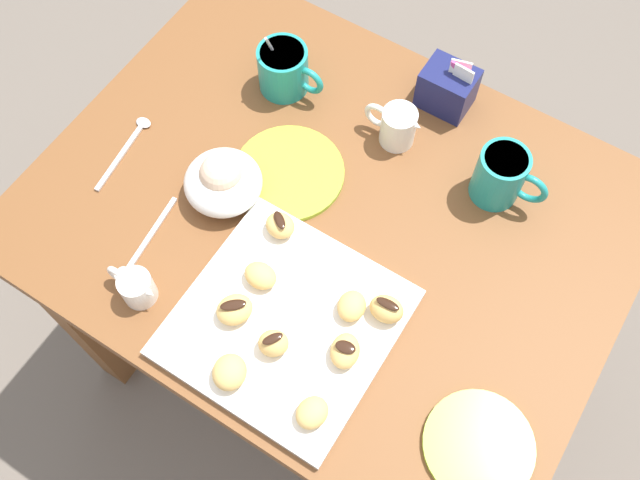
{
  "coord_description": "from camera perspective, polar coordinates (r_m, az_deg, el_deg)",
  "views": [
    {
      "loc": [
        0.28,
        -0.48,
        1.76
      ],
      "look_at": [
        0.02,
        -0.06,
        0.76
      ],
      "focal_mm": 39.63,
      "sensor_mm": 36.0,
      "label": 1
    }
  ],
  "objects": [
    {
      "name": "ice_cream_bowl",
      "position": [
        1.15,
        -7.86,
        4.78
      ],
      "size": [
        0.13,
        0.13,
        0.09
      ],
      "color": "white",
      "rests_on": "dining_table"
    },
    {
      "name": "cream_pitcher_white",
      "position": [
        1.21,
        6.26,
        9.2
      ],
      "size": [
        0.1,
        0.06,
        0.07
      ],
      "color": "white",
      "rests_on": "dining_table"
    },
    {
      "name": "chocolate_drizzle_7",
      "position": [
        1.04,
        -7.03,
        -5.23
      ],
      "size": [
        0.04,
        0.04,
        0.0
      ],
      "primitive_type": "ellipsoid",
      "rotation": [
        0.0,
        0.0,
        3.88
      ],
      "color": "black",
      "rests_on": "beignet_7"
    },
    {
      "name": "beignet_0",
      "position": [
        1.03,
        2.04,
        -8.94
      ],
      "size": [
        0.06,
        0.07,
        0.03
      ],
      "primitive_type": "ellipsoid",
      "rotation": [
        0.0,
        0.0,
        3.49
      ],
      "color": "#E5B260",
      "rests_on": "pastry_plate_square"
    },
    {
      "name": "chocolate_drizzle_0",
      "position": [
        1.01,
        2.07,
        -8.64
      ],
      "size": [
        0.03,
        0.02,
        0.0
      ],
      "primitive_type": "ellipsoid",
      "rotation": [
        0.0,
        0.0,
        3.36
      ],
      "color": "black",
      "rests_on": "beignet_0"
    },
    {
      "name": "beignet_2",
      "position": [
        1.11,
        -3.24,
        1.18
      ],
      "size": [
        0.05,
        0.05,
        0.03
      ],
      "primitive_type": "ellipsoid",
      "rotation": [
        0.0,
        0.0,
        6.1
      ],
      "color": "#E5B260",
      "rests_on": "pastry_plate_square"
    },
    {
      "name": "beignet_3",
      "position": [
        1.05,
        2.57,
        -5.35
      ],
      "size": [
        0.05,
        0.06,
        0.03
      ],
      "primitive_type": "ellipsoid",
      "rotation": [
        0.0,
        0.0,
        3.37
      ],
      "color": "#E5B260",
      "rests_on": "pastry_plate_square"
    },
    {
      "name": "beignet_1",
      "position": [
        1.01,
        -0.64,
        -13.77
      ],
      "size": [
        0.05,
        0.06,
        0.03
      ],
      "primitive_type": "ellipsoid",
      "rotation": [
        0.0,
        0.0,
        1.39
      ],
      "color": "#E5B260",
      "rests_on": "pastry_plate_square"
    },
    {
      "name": "pastry_plate_square",
      "position": [
        1.07,
        -2.75,
        -6.68
      ],
      "size": [
        0.31,
        0.31,
        0.02
      ],
      "primitive_type": "cube",
      "color": "white",
      "rests_on": "dining_table"
    },
    {
      "name": "beignet_5",
      "position": [
        1.08,
        -4.83,
        -2.88
      ],
      "size": [
        0.05,
        0.04,
        0.03
      ],
      "primitive_type": "ellipsoid",
      "rotation": [
        0.0,
        0.0,
        3.1
      ],
      "color": "#E5B260",
      "rests_on": "pastry_plate_square"
    },
    {
      "name": "chocolate_sauce_pitcher",
      "position": [
        1.1,
        -14.62,
        -3.68
      ],
      "size": [
        0.09,
        0.05,
        0.06
      ],
      "color": "white",
      "rests_on": "dining_table"
    },
    {
      "name": "loose_spoon_near_saucer",
      "position": [
        1.16,
        -14.19,
        -0.65
      ],
      "size": [
        0.03,
        0.16,
        0.01
      ],
      "color": "silver",
      "rests_on": "dining_table"
    },
    {
      "name": "saucer_lime_left",
      "position": [
        1.05,
        12.69,
        -15.89
      ],
      "size": [
        0.16,
        0.16,
        0.01
      ],
      "primitive_type": "cylinder",
      "color": "#9EC633",
      "rests_on": "dining_table"
    },
    {
      "name": "chocolate_drizzle_4",
      "position": [
        1.01,
        -3.85,
        -7.95
      ],
      "size": [
        0.03,
        0.03,
        0.0
      ],
      "primitive_type": "ellipsoid",
      "rotation": [
        0.0,
        0.0,
        1.0
      ],
      "color": "black",
      "rests_on": "beignet_4"
    },
    {
      "name": "ground_plane",
      "position": [
        1.84,
        0.51,
        -8.92
      ],
      "size": [
        8.0,
        8.0,
        0.0
      ],
      "primitive_type": "plane",
      "color": "#665B51"
    },
    {
      "name": "sugar_caddy",
      "position": [
        1.26,
        10.26,
        12.01
      ],
      "size": [
        0.09,
        0.07,
        0.11
      ],
      "color": "#191E51",
      "rests_on": "dining_table"
    },
    {
      "name": "saucer_lime_right",
      "position": [
        1.19,
        -2.52,
        5.45
      ],
      "size": [
        0.19,
        0.19,
        0.01
      ],
      "primitive_type": "cylinder",
      "color": "#9EC633",
      "rests_on": "dining_table"
    },
    {
      "name": "coffee_mug_teal_left",
      "position": [
        1.27,
        -2.92,
        13.67
      ],
      "size": [
        0.13,
        0.09,
        0.13
      ],
      "color": "teal",
      "rests_on": "dining_table"
    },
    {
      "name": "loose_spoon_by_plate",
      "position": [
        1.27,
        -15.17,
        7.52
      ],
      "size": [
        0.04,
        0.16,
        0.01
      ],
      "color": "silver",
      "rests_on": "dining_table"
    },
    {
      "name": "beignet_6",
      "position": [
        1.05,
        5.4,
        -5.58
      ],
      "size": [
        0.06,
        0.05,
        0.04
      ],
      "primitive_type": "ellipsoid",
      "rotation": [
        0.0,
        0.0,
        0.1
      ],
      "color": "#E5B260",
      "rests_on": "pastry_plate_square"
    },
    {
      "name": "beignet_4",
      "position": [
        1.03,
        -3.78,
        -8.32
      ],
      "size": [
        0.06,
        0.06,
        0.04
      ],
      "primitive_type": "ellipsoid",
      "rotation": [
        0.0,
        0.0,
        0.53
      ],
      "color": "#E5B260",
      "rests_on": "pastry_plate_square"
    },
    {
      "name": "beignet_8",
      "position": [
        1.03,
        -7.32,
        -10.54
      ],
      "size": [
        0.07,
        0.07,
        0.04
      ],
      "primitive_type": "ellipsoid",
      "rotation": [
        0.0,
        0.0,
        0.37
      ],
      "color": "#E5B260",
      "rests_on": "pastry_plate_square"
    },
    {
      "name": "chocolate_drizzle_2",
      "position": [
        1.09,
        -3.29,
        1.62
      ],
      "size": [
        0.04,
        0.03,
        0.0
      ],
      "primitive_type": "ellipsoid",
      "rotation": [
        0.0,
        0.0,
        5.64
      ],
      "color": "black",
      "rests_on": "beignet_2"
    },
    {
      "name": "dining_table",
      "position": [
        1.29,
        0.72,
        -0.93
      ],
      "size": [
        0.96,
        0.74,
        0.74
      ],
      "color": "brown",
      "rests_on": "ground_plane"
    },
    {
      "name": "chocolate_drizzle_6",
      "position": [
        1.03,
        5.5,
        -5.16
      ],
      "size": [
        0.04,
        0.02,
        0.0
      ],
      "primitive_type": "ellipsoid",
      "rotation": [
        0.0,
        0.0,
        0.07
      ],
      "color": "black",
      "rests_on": "beignet_6"
    },
    {
      "name": "beignet_7",
      "position": [
        1.06,
        -6.92,
        -5.6
      ],
      "size": [
        0.07,
        0.07,
        0.03
      ],
      "primitive_type": "ellipsoid",
      "rotation": [
        0.0,
        0.0,
        4.18
      ],
      "color": "#E5B260",
      "rests_on": "pastry_plate_square"
    },
    {
      "name": "coffee_mug_teal_right",
      "position": [
        1.16,
        14.44,
        5.1
      ],
      "size": [
        0.12,
        0.08,
        0.1
      ],
      "color": "teal",
      "rests_on": "dining_table"
    }
  ]
}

